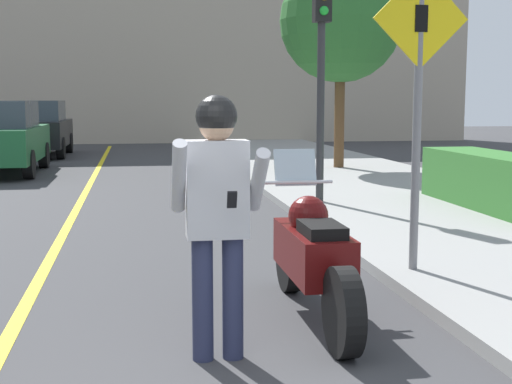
# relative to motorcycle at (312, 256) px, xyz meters

# --- Properties ---
(road_center_line) EXTENTS (0.12, 36.00, 0.01)m
(road_center_line) POSITION_rel_motorcycle_xyz_m (-2.28, 3.50, -0.50)
(road_center_line) COLOR yellow
(road_center_line) RESTS_ON ground
(building_backdrop) EXTENTS (28.00, 1.20, 9.79)m
(building_backdrop) POSITION_rel_motorcycle_xyz_m (-1.68, 23.50, 4.39)
(building_backdrop) COLOR #B2A38E
(building_backdrop) RESTS_ON ground
(motorcycle) EXTENTS (0.62, 2.29, 1.29)m
(motorcycle) POSITION_rel_motorcycle_xyz_m (0.00, 0.00, 0.00)
(motorcycle) COLOR black
(motorcycle) RESTS_ON ground
(person_biker) EXTENTS (0.59, 0.48, 1.74)m
(person_biker) POSITION_rel_motorcycle_xyz_m (-0.83, -0.76, 0.57)
(person_biker) COLOR #282D4C
(person_biker) RESTS_ON ground
(crossing_sign) EXTENTS (0.91, 0.08, 2.78)m
(crossing_sign) POSITION_rel_motorcycle_xyz_m (1.24, 0.99, 1.28)
(crossing_sign) COLOR slate
(crossing_sign) RESTS_ON sidewalk_curb
(traffic_light) EXTENTS (0.26, 0.30, 3.53)m
(traffic_light) POSITION_rel_motorcycle_xyz_m (1.51, 5.51, 2.08)
(traffic_light) COLOR #2D2D30
(traffic_light) RESTS_ON sidewalk_curb
(hedge_row) EXTENTS (0.90, 3.58, 0.80)m
(hedge_row) POSITION_rel_motorcycle_xyz_m (3.92, 4.36, 0.01)
(hedge_row) COLOR #33702D
(hedge_row) RESTS_ON sidewalk_curb
(street_tree) EXTENTS (2.85, 2.85, 4.84)m
(street_tree) POSITION_rel_motorcycle_xyz_m (3.42, 11.04, 3.01)
(street_tree) COLOR brown
(street_tree) RESTS_ON sidewalk_curb
(parked_car_black) EXTENTS (1.88, 4.20, 1.68)m
(parked_car_black) POSITION_rel_motorcycle_xyz_m (-4.31, 17.09, 0.35)
(parked_car_black) COLOR black
(parked_car_black) RESTS_ON ground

